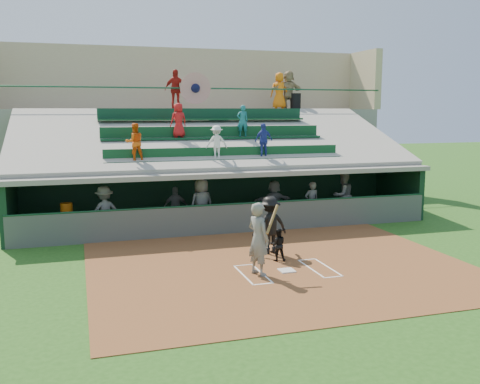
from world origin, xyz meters
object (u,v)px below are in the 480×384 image
object	(u,v)px
white_table	(66,225)
water_cooler	(67,209)
home_plate	(287,270)
trash_bin	(296,101)
batter_at_plate	(258,239)
catcher	(278,245)

from	to	relation	value
white_table	water_cooler	bearing A→B (deg)	-5.52
home_plate	trash_bin	bearing A→B (deg)	66.50
water_cooler	trash_bin	world-z (taller)	trash_bin
water_cooler	trash_bin	size ratio (longest dim) A/B	0.52
batter_at_plate	trash_bin	size ratio (longest dim) A/B	2.46
home_plate	catcher	distance (m)	1.18
home_plate	white_table	distance (m)	8.82
home_plate	batter_at_plate	bearing A→B (deg)	-175.85
catcher	white_table	xyz separation A→B (m)	(-6.23, 5.30, -0.10)
home_plate	water_cooler	bearing A→B (deg)	133.67
catcher	water_cooler	size ratio (longest dim) A/B	2.32
home_plate	water_cooler	xyz separation A→B (m)	(-6.04, 6.33, 0.98)
white_table	water_cooler	xyz separation A→B (m)	(0.06, -0.03, 0.60)
catcher	water_cooler	distance (m)	8.13
home_plate	white_table	size ratio (longest dim) A/B	0.49
home_plate	water_cooler	distance (m)	8.80
batter_at_plate	white_table	xyz separation A→B (m)	(-5.22, 6.42, -0.62)
batter_at_plate	water_cooler	xyz separation A→B (m)	(-5.16, 6.39, -0.03)
home_plate	batter_at_plate	distance (m)	1.34
water_cooler	white_table	bearing A→B (deg)	151.23
white_table	water_cooler	world-z (taller)	water_cooler
white_table	trash_bin	xyz separation A→B (m)	(11.69, 6.50, 4.59)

